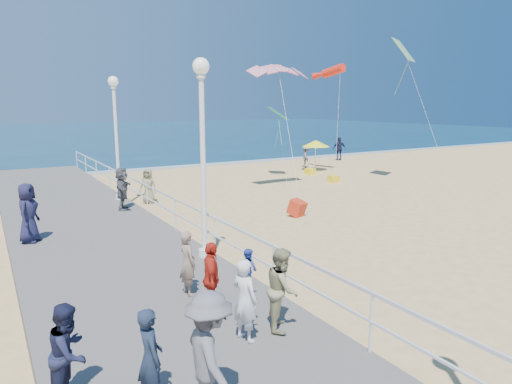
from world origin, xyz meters
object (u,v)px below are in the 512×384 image
toddler_held (248,270)px  beach_walker_a (306,157)px  spectator_2 (210,356)px  spectator_4 (28,213)px  spectator_0 (150,358)px  box_kite (297,209)px  woman_holding_toddler (245,300)px  spectator_7 (69,353)px  spectator_1 (282,288)px  beach_chair_left (334,179)px  beach_walker_c (148,186)px  beach_umbrella (316,143)px  lamp_post_mid (203,138)px  spectator_5 (122,189)px  lamp_post_far (116,125)px  beach_chair_right (310,171)px  beach_walker_b (339,149)px  spectator_6 (188,263)px  spectator_3 (211,279)px

toddler_held → beach_walker_a: toddler_held is taller
toddler_held → spectator_2: bearing=122.5°
toddler_held → spectator_4: 8.85m
spectator_0 → box_kite: 12.96m
woman_holding_toddler → toddler_held: toddler_held is taller
woman_holding_toddler → spectator_7: (-2.94, -0.20, -0.02)m
woman_holding_toddler → toddler_held: size_ratio=1.93×
spectator_1 → beach_chair_left: bearing=-8.7°
spectator_4 → beach_walker_c: spectator_4 is taller
box_kite → beach_umbrella: (8.82, 9.99, 1.61)m
lamp_post_mid → spectator_4: bearing=135.4°
spectator_5 → lamp_post_far: bearing=11.4°
spectator_1 → beach_chair_right: size_ratio=2.82×
beach_walker_c → beach_chair_right: (11.98, 3.29, -0.62)m
beach_walker_b → beach_chair_right: bearing=59.4°
spectator_6 → spectator_7: bearing=129.4°
spectator_5 → beach_walker_b: bearing=-40.3°
spectator_7 → beach_umbrella: beach_umbrella is taller
lamp_post_far → spectator_1: bearing=-92.1°
spectator_7 → spectator_4: bearing=30.7°
lamp_post_mid → beach_umbrella: lamp_post_mid is taller
spectator_1 → beach_chair_left: (13.15, 13.91, -0.97)m
spectator_1 → spectator_3: size_ratio=1.04×
box_kite → spectator_2: bearing=-151.3°
spectator_7 → spectator_6: bearing=-15.6°
lamp_post_far → box_kite: (5.82, -5.32, -3.36)m
toddler_held → beach_umbrella: (15.81, 18.07, 0.27)m
spectator_5 → spectator_0: bearing=-170.9°
lamp_post_far → spectator_5: bearing=-101.0°
spectator_7 → beach_walker_c: spectator_7 is taller
spectator_4 → beach_walker_c: bearing=-17.0°
box_kite → spectator_1: bearing=-147.8°
spectator_4 → spectator_7: spectator_4 is taller
beach_walker_c → lamp_post_far: bearing=-126.3°
beach_umbrella → beach_chair_left: bearing=-115.0°
toddler_held → woman_holding_toddler: bearing=120.3°
beach_walker_b → spectator_7: bearing=65.8°
spectator_5 → beach_walker_b: spectator_5 is taller
toddler_held → spectator_2: (-1.55, -1.67, -0.36)m
beach_walker_b → beach_walker_c: 20.57m
beach_walker_a → spectator_1: bearing=167.5°
beach_chair_left → beach_chair_right: size_ratio=1.00×
woman_holding_toddler → beach_walker_c: bearing=-25.7°
woman_holding_toddler → box_kite: bearing=-55.6°
lamp_post_mid → beach_umbrella: 20.11m
beach_walker_a → beach_chair_right: (-1.75, -2.78, -0.60)m
lamp_post_mid → spectator_4: size_ratio=2.92×
lamp_post_mid → toddler_held: lamp_post_mid is taller
spectator_1 → spectator_6: size_ratio=1.07×
toddler_held → spectator_4: size_ratio=0.43×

